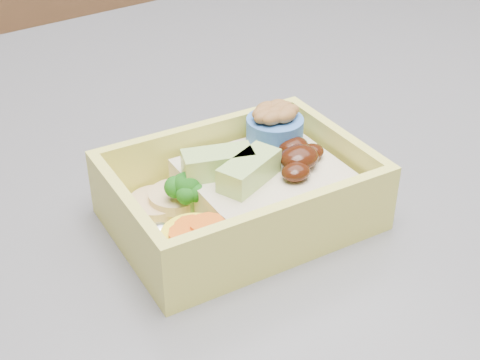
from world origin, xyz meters
TOP-DOWN VIEW (x-y plane):
  - bento_box at (0.11, -0.11)m, footprint 0.17×0.13m

SIDE VIEW (x-z plane):
  - bento_box at x=0.11m, z-range 0.91..0.97m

